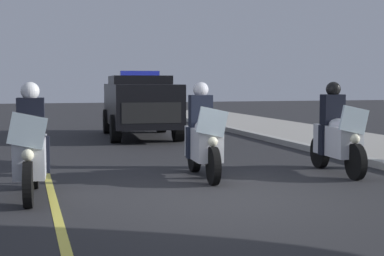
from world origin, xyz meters
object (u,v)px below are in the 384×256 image
police_motorcycle_lead_left (31,151)px  police_suv (140,103)px  police_motorcycle_lead_right (203,139)px  police_motorcycle_trailing (337,136)px

police_motorcycle_lead_left → police_suv: police_suv is taller
police_motorcycle_lead_left → police_suv: size_ratio=0.43×
police_motorcycle_lead_right → police_motorcycle_trailing: size_ratio=1.00×
police_suv → police_motorcycle_lead_left: bearing=-20.7°
police_motorcycle_lead_left → police_motorcycle_lead_right: size_ratio=1.00×
police_motorcycle_lead_left → police_motorcycle_trailing: same height
police_motorcycle_lead_left → police_motorcycle_lead_right: 3.15m
police_motorcycle_lead_left → police_motorcycle_lead_right: same height
police_suv → police_motorcycle_trailing: bearing=14.8°
police_motorcycle_lead_left → police_suv: 9.60m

